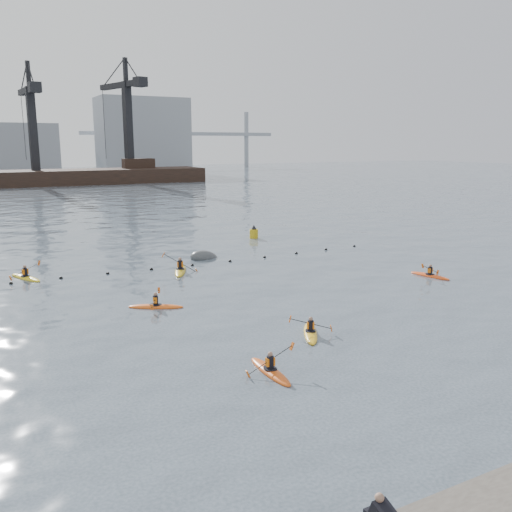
% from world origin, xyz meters
% --- Properties ---
extents(ground, '(400.00, 400.00, 0.00)m').
position_xyz_m(ground, '(0.00, 0.00, 0.00)').
color(ground, '#374650').
rests_on(ground, ground).
extents(float_line, '(33.24, 0.73, 0.24)m').
position_xyz_m(float_line, '(-0.50, 22.53, 0.03)').
color(float_line, black).
rests_on(float_line, ground).
extents(barge_pier, '(72.00, 19.30, 29.50)m').
position_xyz_m(barge_pier, '(-0.22, 110.00, 1.89)').
color(barge_pier, black).
rests_on(barge_pier, ground).
extents(skyline, '(141.00, 28.00, 22.00)m').
position_xyz_m(skyline, '(2.23, 150.27, 9.25)').
color(skyline, gray).
rests_on(skyline, ground).
extents(kayaker_0, '(2.10, 3.03, 1.17)m').
position_xyz_m(kayaker_0, '(-3.11, 3.39, 0.09)').
color(kayaker_0, '#D64F14').
rests_on(kayaker_0, ground).
extents(kayaker_1, '(2.01, 2.89, 1.01)m').
position_xyz_m(kayaker_1, '(0.64, 6.26, 0.09)').
color(kayaker_1, yellow).
rests_on(kayaker_1, ground).
extents(kayaker_2, '(2.91, 1.97, 0.98)m').
position_xyz_m(kayaker_2, '(-4.45, 13.65, 0.09)').
color(kayaker_2, '#F25C16').
rests_on(kayaker_2, ground).
extents(kayaker_3, '(2.36, 3.54, 1.51)m').
position_xyz_m(kayaker_3, '(-0.38, 20.97, 0.11)').
color(kayaker_3, gold).
rests_on(kayaker_3, ground).
extents(kayaker_4, '(2.01, 2.98, 1.13)m').
position_xyz_m(kayaker_4, '(13.84, 11.89, 0.09)').
color(kayaker_4, '#F14C16').
rests_on(kayaker_4, ground).
extents(kayaker_5, '(2.06, 3.20, 1.16)m').
position_xyz_m(kayaker_5, '(-10.04, 23.84, 0.10)').
color(kayaker_5, yellow).
rests_on(kayaker_5, ground).
extents(mooring_buoy, '(2.84, 1.93, 1.67)m').
position_xyz_m(mooring_buoy, '(2.80, 24.38, 0.00)').
color(mooring_buoy, '#424548').
rests_on(mooring_buoy, ground).
extents(nav_buoy, '(0.79, 0.79, 1.43)m').
position_xyz_m(nav_buoy, '(10.35, 30.56, 0.43)').
color(nav_buoy, gold).
rests_on(nav_buoy, ground).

